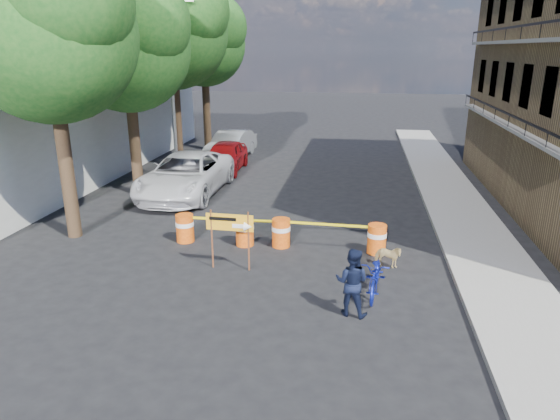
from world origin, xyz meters
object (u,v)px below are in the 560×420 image
(barrel_mid_left, at_px, (245,231))
(bicycle, at_px, (377,259))
(barrel_far_left, at_px, (185,227))
(detour_sign, at_px, (235,227))
(dog, at_px, (388,256))
(barrel_mid_right, at_px, (281,232))
(suv_white, at_px, (186,175))
(barrel_far_right, at_px, (377,238))
(sedan_silver, at_px, (231,145))
(pedestrian, at_px, (352,282))
(sedan_red, at_px, (225,156))

(barrel_mid_left, distance_m, bicycle, 4.83)
(barrel_far_left, relative_size, barrel_mid_left, 1.00)
(detour_sign, relative_size, dog, 2.18)
(barrel_mid_right, distance_m, suv_white, 7.07)
(barrel_far_left, bearing_deg, barrel_mid_left, -0.10)
(barrel_mid_right, bearing_deg, barrel_mid_left, -176.33)
(barrel_far_right, height_order, sedan_silver, sedan_silver)
(bicycle, height_order, suv_white, bicycle)
(barrel_mid_left, relative_size, bicycle, 0.47)
(pedestrian, xyz_separation_m, bicycle, (0.59, 1.11, 0.13))
(barrel_mid_right, xyz_separation_m, suv_white, (-4.87, 5.12, 0.39))
(dog, distance_m, suv_white, 10.19)
(barrel_far_right, bearing_deg, barrel_mid_left, 179.95)
(barrel_far_left, height_order, barrel_mid_left, same)
(barrel_far_left, xyz_separation_m, suv_white, (-1.77, 5.18, 0.39))
(detour_sign, distance_m, suv_white, 8.03)
(detour_sign, height_order, suv_white, detour_sign)
(dog, xyz_separation_m, suv_white, (-8.09, 6.18, 0.53))
(sedan_red, bearing_deg, barrel_mid_right, -67.17)
(barrel_far_left, height_order, detour_sign, detour_sign)
(barrel_far_left, relative_size, dog, 1.14)
(barrel_far_left, distance_m, pedestrian, 6.58)
(barrel_mid_right, bearing_deg, barrel_far_left, -178.71)
(barrel_mid_left, distance_m, barrel_mid_right, 1.14)
(pedestrian, relative_size, suv_white, 0.26)
(barrel_far_right, distance_m, pedestrian, 3.87)
(barrel_mid_left, height_order, barrel_mid_right, same)
(sedan_silver, bearing_deg, pedestrian, -60.30)
(detour_sign, bearing_deg, barrel_far_left, 140.92)
(sedan_red, bearing_deg, sedan_silver, 97.33)
(barrel_far_left, distance_m, suv_white, 5.49)
(barrel_mid_right, height_order, sedan_red, sedan_red)
(sedan_silver, bearing_deg, bicycle, -57.06)
(barrel_far_left, xyz_separation_m, detour_sign, (2.13, -1.82, 0.78))
(sedan_red, bearing_deg, pedestrian, -65.47)
(pedestrian, bearing_deg, sedan_silver, -54.40)
(dog, height_order, sedan_red, sedan_red)
(detour_sign, bearing_deg, bicycle, -11.40)
(dog, bearing_deg, suv_white, 71.95)
(barrel_far_right, xyz_separation_m, detour_sign, (-3.90, -1.82, 0.78))
(barrel_far_right, bearing_deg, pedestrian, -100.04)
(sedan_red, bearing_deg, barrel_far_left, -84.22)
(detour_sign, distance_m, bicycle, 3.92)
(pedestrian, xyz_separation_m, sedan_silver, (-7.13, 16.56, -0.06))
(detour_sign, relative_size, sedan_silver, 0.37)
(detour_sign, bearing_deg, pedestrian, -30.08)
(barrel_mid_right, relative_size, bicycle, 0.47)
(sedan_red, bearing_deg, detour_sign, -75.19)
(barrel_mid_right, distance_m, bicycle, 4.00)
(dog, bearing_deg, pedestrian, -179.53)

